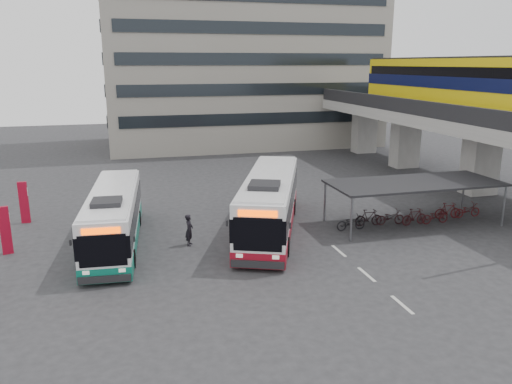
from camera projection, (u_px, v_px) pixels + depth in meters
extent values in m
plane|color=#28282B|center=(292.00, 256.00, 24.58)|extent=(120.00, 120.00, 0.00)
cube|color=gray|center=(480.00, 162.00, 35.76)|extent=(2.20, 1.60, 4.60)
cube|color=gray|center=(405.00, 142.00, 45.11)|extent=(2.20, 1.60, 4.60)
cube|color=gray|center=(364.00, 131.00, 52.59)|extent=(2.20, 1.60, 4.60)
cube|color=gray|center=(449.00, 118.00, 38.81)|extent=(8.00, 32.00, 0.90)
cube|color=black|center=(408.00, 106.00, 37.62)|extent=(0.35, 32.00, 1.10)
cube|color=black|center=(492.00, 104.00, 39.50)|extent=(0.35, 32.00, 1.10)
cube|color=yellow|center=(446.00, 84.00, 38.91)|extent=(2.90, 20.00, 3.90)
cube|color=#090E34|center=(447.00, 82.00, 38.86)|extent=(2.98, 20.02, 0.90)
cube|color=black|center=(448.00, 71.00, 38.66)|extent=(2.96, 19.20, 0.70)
cube|color=black|center=(449.00, 59.00, 38.42)|extent=(2.70, 19.60, 0.25)
cylinder|color=#595B60|center=(325.00, 202.00, 29.70)|extent=(0.12, 0.12, 2.40)
cylinder|color=#595B60|center=(463.00, 191.00, 32.11)|extent=(0.12, 0.12, 2.40)
cylinder|color=#595B60|center=(351.00, 220.00, 26.33)|extent=(0.12, 0.12, 2.40)
cylinder|color=#595B60|center=(504.00, 206.00, 28.75)|extent=(0.12, 0.12, 2.40)
cube|color=black|center=(415.00, 183.00, 28.90)|extent=(10.00, 4.00, 0.12)
imported|color=black|center=(350.00, 222.00, 28.41)|extent=(1.71, 0.60, 0.90)
imported|color=black|center=(371.00, 219.00, 28.73)|extent=(1.66, 0.47, 1.00)
imported|color=black|center=(392.00, 218.00, 29.08)|extent=(1.71, 0.60, 0.90)
imported|color=black|center=(412.00, 215.00, 29.40)|extent=(1.66, 0.47, 1.00)
imported|color=#350C0F|center=(432.00, 215.00, 29.75)|extent=(1.71, 0.60, 0.90)
imported|color=#3F0C0F|center=(451.00, 212.00, 30.07)|extent=(1.66, 0.47, 1.00)
imported|color=#490C0F|center=(470.00, 211.00, 30.42)|extent=(1.71, 0.60, 0.90)
cube|color=gray|center=(240.00, 33.00, 56.61)|extent=(30.00, 15.00, 25.00)
cube|color=beige|center=(402.00, 305.00, 19.60)|extent=(0.15, 1.60, 0.01)
cube|color=beige|center=(367.00, 274.00, 22.41)|extent=(0.15, 1.60, 0.01)
cube|color=beige|center=(339.00, 251.00, 25.21)|extent=(0.15, 1.60, 0.01)
cube|color=white|center=(270.00, 200.00, 27.85)|extent=(6.70, 11.84, 2.69)
cube|color=maroon|center=(270.00, 221.00, 28.16)|extent=(6.75, 11.89, 0.73)
cube|color=black|center=(270.00, 198.00, 27.82)|extent=(6.76, 11.88, 1.13)
cube|color=#EB4100|center=(258.00, 214.00, 21.94)|extent=(1.65, 0.73, 0.29)
cube|color=black|center=(264.00, 185.00, 24.63)|extent=(1.97, 2.01, 0.27)
cylinder|color=black|center=(239.00, 245.00, 24.69)|extent=(0.64, 1.02, 0.98)
cylinder|color=black|center=(293.00, 207.00, 31.20)|extent=(0.64, 1.02, 0.98)
cube|color=white|center=(114.00, 215.00, 25.82)|extent=(3.08, 10.67, 2.41)
cube|color=#0B6751|center=(115.00, 235.00, 26.10)|extent=(3.12, 10.72, 0.66)
cube|color=black|center=(114.00, 213.00, 25.79)|extent=(3.14, 10.70, 1.01)
cube|color=#EB4100|center=(101.00, 231.00, 20.58)|extent=(1.57, 0.21, 0.26)
cube|color=black|center=(107.00, 202.00, 22.96)|extent=(1.45, 1.51, 0.25)
cylinder|color=black|center=(86.00, 262.00, 22.72)|extent=(0.33, 0.90, 0.88)
cylinder|color=black|center=(138.00, 218.00, 29.09)|extent=(0.33, 0.90, 0.88)
imported|color=black|center=(189.00, 230.00, 25.84)|extent=(0.58, 0.70, 1.66)
cube|color=#A00921|center=(5.00, 230.00, 24.55)|extent=(0.51, 0.28, 2.45)
cube|color=white|center=(4.00, 218.00, 24.39)|extent=(0.52, 0.19, 0.49)
cube|color=#A00921|center=(24.00, 203.00, 29.36)|extent=(0.51, 0.21, 2.50)
cube|color=white|center=(23.00, 192.00, 29.20)|extent=(0.54, 0.10, 0.50)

